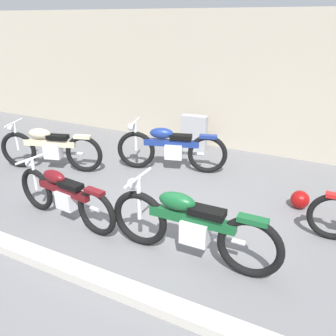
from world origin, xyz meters
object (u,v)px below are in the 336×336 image
Objects in this scene: stone_marker at (194,133)px; helmet at (300,200)px; motorcycle_maroon at (63,195)px; motorcycle_cream at (49,148)px; motorcycle_blue at (170,148)px; motorcycle_green at (190,225)px.

stone_marker is 3.03m from helmet.
motorcycle_cream is at bearing -33.83° from motorcycle_maroon.
stone_marker is 0.42× the size of motorcycle_maroon.
motorcycle_blue is at bearing -96.22° from motorcycle_maroon.
helmet is 4.69m from motorcycle_cream.
helmet is 2.56m from motorcycle_blue.
motorcycle_green is 2.78m from motorcycle_blue.
motorcycle_green reaches higher than stone_marker.
motorcycle_blue is at bearing -171.53° from motorcycle_cream.
motorcycle_blue is (0.02, -1.23, 0.06)m from stone_marker.
stone_marker reaches higher than helmet.
stone_marker is 3.66m from motorcycle_maroon.
motorcycle_maroon is at bearing -98.31° from stone_marker.
motorcycle_cream is 1.05× the size of motorcycle_maroon.
motorcycle_green is (1.47, -3.61, 0.07)m from stone_marker.
helmet is at bearing 170.09° from motorcycle_cream.
motorcycle_blue is (2.13, 1.03, 0.01)m from motorcycle_cream.
motorcycle_cream is 2.37m from motorcycle_blue.
motorcycle_green is at bearing -118.32° from helmet.
motorcycle_cream is (-2.11, -2.27, 0.05)m from stone_marker.
stone_marker is 0.40× the size of motorcycle_cream.
motorcycle_maroon is (-3.05, -1.97, 0.28)m from helmet.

